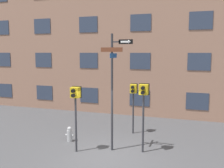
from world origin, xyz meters
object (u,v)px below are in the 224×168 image
pedestrian_signal_left (75,100)px  pedestrian_signal_right (143,98)px  street_sign_pole (113,83)px  pedestrian_signal_across (133,95)px  fire_hydrant (70,134)px

pedestrian_signal_left → pedestrian_signal_right: (2.58, 0.76, 0.09)m
street_sign_pole → pedestrian_signal_right: size_ratio=1.70×
street_sign_pole → pedestrian_signal_across: size_ratio=1.90×
pedestrian_signal_right → fire_hydrant: 3.89m
street_sign_pole → pedestrian_signal_left: (-1.40, -0.60, -0.67)m
street_sign_pole → pedestrian_signal_right: bearing=8.0°
street_sign_pole → fire_hydrant: (-2.21, 0.39, -2.47)m
pedestrian_signal_left → street_sign_pole: bearing=23.2°
street_sign_pole → pedestrian_signal_across: 2.51m
street_sign_pole → fire_hydrant: bearing=170.0°
pedestrian_signal_left → pedestrian_signal_right: size_ratio=0.96×
pedestrian_signal_right → pedestrian_signal_left: bearing=-163.5°
pedestrian_signal_right → pedestrian_signal_across: size_ratio=1.12×
pedestrian_signal_right → fire_hydrant: (-3.39, 0.22, -1.89)m
pedestrian_signal_right → pedestrian_signal_across: pedestrian_signal_right is taller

